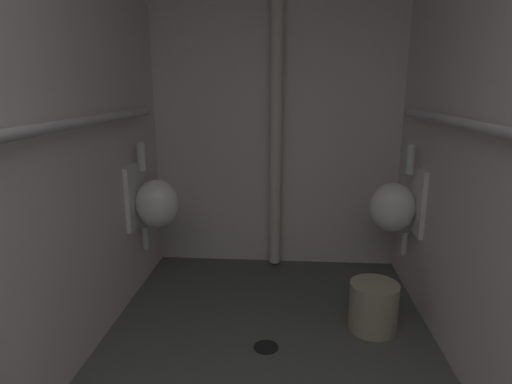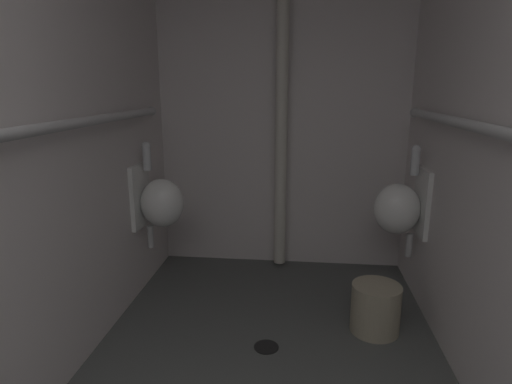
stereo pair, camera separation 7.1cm
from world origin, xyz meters
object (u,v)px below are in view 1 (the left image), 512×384
at_px(standpipe_back_wall, 277,95).
at_px(floor_drain, 266,347).
at_px(urinal_right_mid, 396,206).
at_px(waste_bin, 373,306).
at_px(urinal_left_mid, 154,202).

xyz_separation_m(standpipe_back_wall, floor_drain, (-0.01, -1.15, -1.35)).
relative_size(urinal_right_mid, waste_bin, 2.57).
bearing_deg(standpipe_back_wall, urinal_right_mid, -30.32).
height_order(floor_drain, waste_bin, waste_bin).
bearing_deg(standpipe_back_wall, urinal_left_mid, -148.45).
distance_m(standpipe_back_wall, floor_drain, 1.78).
relative_size(floor_drain, waste_bin, 0.48).
height_order(urinal_left_mid, urinal_right_mid, same).
bearing_deg(urinal_left_mid, waste_bin, -15.80).
distance_m(urinal_left_mid, floor_drain, 1.22).
distance_m(urinal_right_mid, waste_bin, 0.69).
bearing_deg(urinal_left_mid, standpipe_back_wall, 31.55).
bearing_deg(floor_drain, waste_bin, 20.96).
height_order(urinal_left_mid, floor_drain, urinal_left_mid).
relative_size(urinal_left_mid, waste_bin, 2.57).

